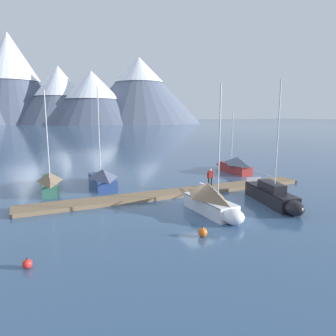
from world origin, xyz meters
TOP-DOWN VIEW (x-y plane):
  - ground_plane at (0.00, 0.00)m, footprint 700.00×700.00m
  - mountain_central_massif at (-27.83, 232.84)m, footprint 72.15×72.15m
  - mountain_shoulder_ridge at (2.98, 212.93)m, footprint 60.28×60.28m
  - mountain_east_summit at (23.64, 201.28)m, footprint 69.02×69.02m
  - mountain_rear_spur at (59.85, 208.90)m, footprint 91.65×91.65m
  - dock at (0.00, 4.00)m, footprint 25.77×3.33m
  - sailboat_nearest_berth at (-10.02, 9.85)m, footprint 1.70×7.34m
  - sailboat_second_berth at (-5.41, 9.63)m, footprint 2.10×6.45m
  - sailboat_mid_dock_port at (0.13, -1.62)m, footprint 2.07×5.75m
  - sailboat_mid_dock_starboard at (5.66, -1.49)m, footprint 2.80×7.22m
  - sailboat_far_berth at (10.50, 10.99)m, footprint 1.77×6.46m
  - person_on_dock at (3.46, 4.34)m, footprint 0.58×0.28m
  - mooring_buoy_channel_marker at (-2.42, -5.08)m, footprint 0.53×0.53m
  - mooring_buoy_inner_mooring at (-11.46, -5.33)m, footprint 0.43×0.43m

SIDE VIEW (x-z plane):
  - ground_plane at x=0.00m, z-range 0.00..0.00m
  - dock at x=0.00m, z-range 0.00..0.30m
  - mooring_buoy_inner_mooring at x=-11.46m, z-range -0.04..0.47m
  - mooring_buoy_channel_marker at x=-2.42m, z-range -0.04..0.57m
  - sailboat_mid_dock_starboard at x=5.66m, z-range -3.97..5.35m
  - sailboat_second_berth at x=-5.41m, z-range -3.89..5.56m
  - sailboat_nearest_berth at x=-10.02m, z-range -3.62..5.33m
  - sailboat_far_berth at x=10.50m, z-range -2.61..4.39m
  - sailboat_mid_dock_port at x=0.13m, z-range -3.37..5.35m
  - person_on_dock at x=3.46m, z-range 0.42..2.11m
  - mountain_east_summit at x=23.64m, z-range 1.17..36.90m
  - mountain_shoulder_ridge at x=2.98m, z-range 1.26..40.70m
  - mountain_rear_spur at x=59.85m, z-range 0.84..49.09m
  - mountain_central_massif at x=-27.83m, z-range 2.08..65.23m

